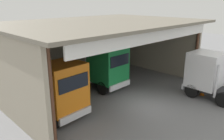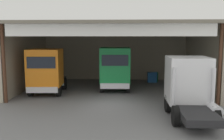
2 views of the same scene
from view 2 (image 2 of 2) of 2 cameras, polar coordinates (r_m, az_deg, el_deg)
The scene contains 8 objects.
ground_plane at distance 16.83m, azimuth -0.59°, elevation -7.96°, with size 80.00×80.00×0.00m, color slate.
workshop_shed at distance 22.05m, azimuth 0.30°, elevation 6.02°, with size 15.50×11.05×5.56m.
truck_orange_left_bay at distance 20.18m, azimuth -14.89°, elevation -0.24°, with size 2.80×5.25×3.59m.
truck_green_right_bay at distance 20.80m, azimuth 0.66°, elevation 0.46°, with size 2.68×5.03×3.64m.
truck_white_center_bay at distance 14.72m, azimuth 17.30°, elevation -3.55°, with size 2.48×4.86×3.40m.
oil_drum at distance 25.58m, azimuth 9.92°, elevation -1.56°, with size 0.58×0.58×0.94m, color #197233.
tool_cart at distance 25.11m, azimuth 9.23°, elevation -1.65°, with size 0.90×0.60×1.00m, color #1E59A5.
traffic_cone at distance 15.38m, azimuth 16.74°, elevation -8.74°, with size 0.36×0.36×0.56m, color orange.
Camera 2 is at (0.96, -16.18, 4.56)m, focal length 39.74 mm.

